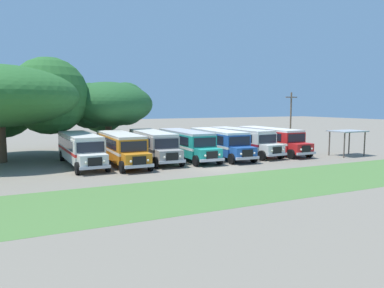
# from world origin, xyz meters

# --- Properties ---
(ground_plane) EXTENTS (220.00, 220.00, 0.00)m
(ground_plane) POSITION_xyz_m (0.00, 0.00, 0.00)
(ground_plane) COLOR slate
(foreground_grass_strip) EXTENTS (80.00, 8.25, 0.01)m
(foreground_grass_strip) POSITION_xyz_m (0.00, -6.64, 0.00)
(foreground_grass_strip) COLOR #4C7538
(foreground_grass_strip) RESTS_ON ground_plane
(parked_bus_slot_0) EXTENTS (3.05, 10.89, 2.82)m
(parked_bus_slot_0) POSITION_xyz_m (-10.41, 7.34, 1.58)
(parked_bus_slot_0) COLOR silver
(parked_bus_slot_0) RESTS_ON ground_plane
(parked_bus_slot_1) EXTENTS (2.69, 10.84, 2.82)m
(parked_bus_slot_1) POSITION_xyz_m (-6.91, 6.40, 1.58)
(parked_bus_slot_1) COLOR orange
(parked_bus_slot_1) RESTS_ON ground_plane
(parked_bus_slot_2) EXTENTS (3.13, 10.90, 2.82)m
(parked_bus_slot_2) POSITION_xyz_m (-3.44, 7.33, 1.58)
(parked_bus_slot_2) COLOR #9E9993
(parked_bus_slot_2) RESTS_ON ground_plane
(parked_bus_slot_3) EXTENTS (2.87, 10.86, 2.82)m
(parked_bus_slot_3) POSITION_xyz_m (-0.03, 6.77, 1.58)
(parked_bus_slot_3) COLOR teal
(parked_bus_slot_3) RESTS_ON ground_plane
(parked_bus_slot_4) EXTENTS (3.05, 10.89, 2.82)m
(parked_bus_slot_4) POSITION_xyz_m (3.55, 6.37, 1.58)
(parked_bus_slot_4) COLOR #23519E
(parked_bus_slot_4) RESTS_ON ground_plane
(parked_bus_slot_5) EXTENTS (3.30, 10.93, 2.82)m
(parked_bus_slot_5) POSITION_xyz_m (6.86, 7.07, 1.58)
(parked_bus_slot_5) COLOR silver
(parked_bus_slot_5) RESTS_ON ground_plane
(parked_bus_slot_6) EXTENTS (2.77, 10.85, 2.82)m
(parked_bus_slot_6) POSITION_xyz_m (10.42, 6.57, 1.58)
(parked_bus_slot_6) COLOR red
(parked_bus_slot_6) RESTS_ON ground_plane
(broad_shade_tree) EXTENTS (10.37, 12.02, 8.22)m
(broad_shade_tree) POSITION_xyz_m (-5.78, 16.96, 5.39)
(broad_shade_tree) COLOR brown
(broad_shade_tree) RESTS_ON ground_plane
(utility_pole) EXTENTS (1.80, 0.20, 7.03)m
(utility_pole) POSITION_xyz_m (16.02, 9.68, 3.76)
(utility_pole) COLOR brown
(utility_pole) RESTS_ON ground_plane
(waiting_shelter) EXTENTS (3.60, 2.60, 2.72)m
(waiting_shelter) POSITION_xyz_m (16.36, 1.04, 2.45)
(waiting_shelter) COLOR brown
(waiting_shelter) RESTS_ON ground_plane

